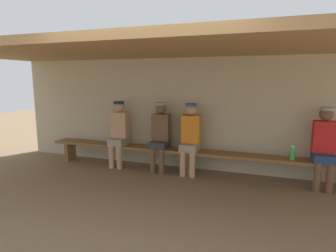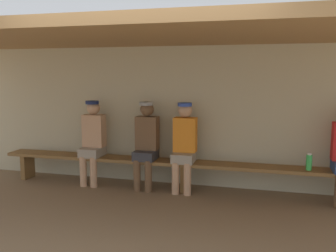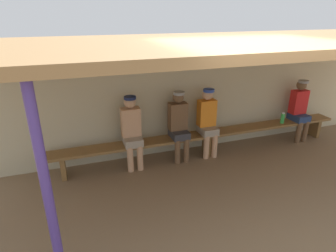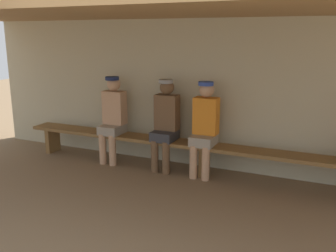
# 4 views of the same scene
# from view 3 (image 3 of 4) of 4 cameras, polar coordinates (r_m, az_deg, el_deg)

# --- Properties ---
(ground_plane) EXTENTS (24.00, 24.00, 0.00)m
(ground_plane) POSITION_cam_3_polar(r_m,az_deg,el_deg) (4.78, 16.11, -13.41)
(ground_plane) COLOR brown
(back_wall) EXTENTS (8.00, 0.20, 2.20)m
(back_wall) POSITION_cam_3_polar(r_m,az_deg,el_deg) (5.88, 6.27, 6.05)
(back_wall) COLOR #B7AD8C
(back_wall) RESTS_ON ground
(dugout_roof) EXTENTS (8.00, 2.80, 0.12)m
(dugout_roof) POSITION_cam_3_polar(r_m,az_deg,el_deg) (4.54, 14.08, 15.78)
(dugout_roof) COLOR #9E7547
(dugout_roof) RESTS_ON back_wall
(support_post) EXTENTS (0.10, 0.10, 2.20)m
(support_post) POSITION_cam_3_polar(r_m,az_deg,el_deg) (3.04, -23.06, -11.89)
(support_post) COLOR #4C388C
(support_post) RESTS_ON ground
(bench) EXTENTS (6.00, 0.36, 0.46)m
(bench) POSITION_cam_3_polar(r_m,az_deg,el_deg) (5.74, 7.87, -2.00)
(bench) COLOR brown
(bench) RESTS_ON ground
(player_with_sunglasses) EXTENTS (0.34, 0.42, 1.34)m
(player_with_sunglasses) POSITION_cam_3_polar(r_m,az_deg,el_deg) (5.37, 2.17, 0.62)
(player_with_sunglasses) COLOR #333338
(player_with_sunglasses) RESTS_ON ground
(player_in_white) EXTENTS (0.34, 0.42, 1.34)m
(player_in_white) POSITION_cam_3_polar(r_m,az_deg,el_deg) (5.13, -7.27, -0.58)
(player_in_white) COLOR gray
(player_in_white) RESTS_ON ground
(player_in_blue) EXTENTS (0.34, 0.42, 1.34)m
(player_in_blue) POSITION_cam_3_polar(r_m,az_deg,el_deg) (5.60, 7.93, 1.35)
(player_in_blue) COLOR gray
(player_in_blue) RESTS_ON ground
(player_middle) EXTENTS (0.34, 0.42, 1.34)m
(player_middle) POSITION_cam_3_polar(r_m,az_deg,el_deg) (6.87, 24.83, 3.38)
(player_middle) COLOR navy
(player_middle) RESTS_ON ground
(water_bottle_green) EXTENTS (0.08, 0.08, 0.24)m
(water_bottle_green) POSITION_cam_3_polar(r_m,az_deg,el_deg) (6.58, 21.94, 1.47)
(water_bottle_green) COLOR green
(water_bottle_green) RESTS_ON bench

